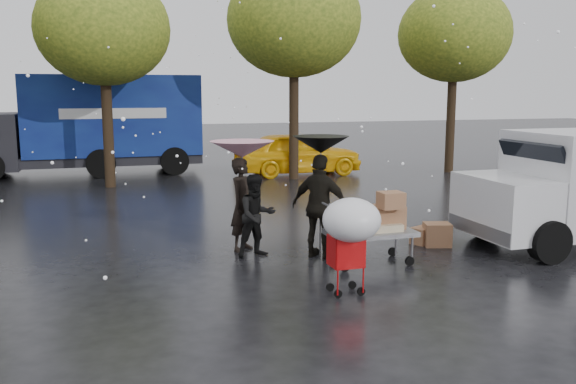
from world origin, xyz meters
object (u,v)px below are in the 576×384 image
object	(u,v)px
person_pink	(243,205)
yellow_taxi	(297,153)
person_black	(320,206)
shopping_cart	(351,225)
blue_truck	(89,125)
vendor_cart	(375,222)

from	to	relation	value
person_pink	yellow_taxi	distance (m)	10.50
person_black	shopping_cart	size ratio (longest dim) A/B	1.27
blue_truck	person_black	bearing A→B (deg)	-72.51
yellow_taxi	shopping_cart	bearing A→B (deg)	165.83
person_black	vendor_cart	distance (m)	1.02
person_pink	yellow_taxi	xyz separation A→B (m)	(4.20, 9.63, -0.10)
shopping_cart	person_black	bearing A→B (deg)	81.44
shopping_cart	yellow_taxi	bearing A→B (deg)	75.35
shopping_cart	yellow_taxi	xyz separation A→B (m)	(3.31, 12.66, -0.29)
blue_truck	shopping_cart	bearing A→B (deg)	-76.03
person_black	yellow_taxi	size ratio (longest dim) A/B	0.41
blue_truck	yellow_taxi	world-z (taller)	blue_truck
shopping_cart	blue_truck	xyz separation A→B (m)	(-3.72, 14.97, 0.69)
yellow_taxi	blue_truck	bearing A→B (deg)	72.34
shopping_cart	yellow_taxi	world-z (taller)	yellow_taxi
shopping_cart	person_pink	bearing A→B (deg)	106.29
person_black	yellow_taxi	xyz separation A→B (m)	(2.99, 10.53, -0.16)
person_black	shopping_cart	distance (m)	2.16
vendor_cart	person_black	bearing A→B (deg)	139.95
person_black	blue_truck	xyz separation A→B (m)	(-4.04, 12.84, 0.83)
person_pink	person_black	distance (m)	1.51
person_black	vendor_cart	size ratio (longest dim) A/B	1.23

